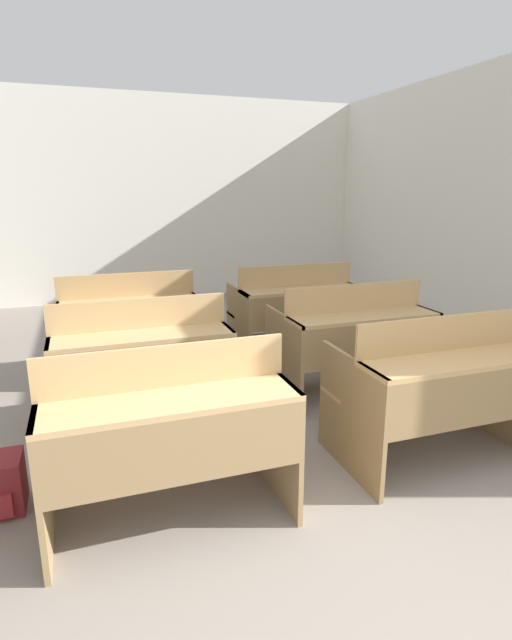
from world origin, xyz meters
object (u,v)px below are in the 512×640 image
Objects in this scene: bench_second_right at (353,338)px; bench_third_left at (129,321)px; bench_second_left at (142,360)px; bench_front_left at (168,430)px; bench_front_right at (439,386)px; bench_third_right at (295,308)px.

bench_third_left is at bearing 145.45° from bench_second_right.
bench_front_left is at bearing -90.25° from bench_second_left.
bench_second_left is at bearing 89.75° from bench_front_left.
bench_third_right is (-0.00, 2.27, 0.00)m from bench_front_right.
bench_second_right is 1.16m from bench_third_right.
bench_third_right is (1.70, -0.02, 0.00)m from bench_third_left.
bench_front_right and bench_third_left have the same top height.
bench_third_left is (0.03, 2.32, 0.00)m from bench_front_left.
bench_third_left is (-1.70, 2.29, 0.00)m from bench_front_right.
bench_second_right and bench_third_right have the same top height.
bench_third_right is (-0.02, 1.16, 0.00)m from bench_second_right.
bench_front_left is 1.00× the size of bench_second_right.
bench_front_right is 1.00× the size of bench_third_left.
bench_front_right is 2.85m from bench_third_left.
bench_front_left is 1.15m from bench_second_left.
bench_front_right is at bearing -33.20° from bench_second_left.
bench_second_right is 2.08m from bench_third_left.
bench_second_left is (0.01, 1.15, 0.00)m from bench_front_left.
bench_third_right is at bearing 53.18° from bench_front_left.
bench_second_right is at bearing -0.45° from bench_second_left.
bench_front_left is 1.00× the size of bench_front_right.
bench_second_left is 1.17m from bench_third_left.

